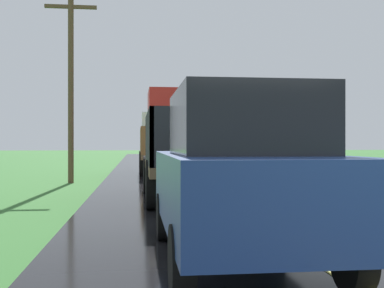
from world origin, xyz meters
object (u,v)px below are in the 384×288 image
(banana_truck_near, at_px, (190,142))
(utility_pole_roadside, at_px, (71,82))
(banana_truck_far, at_px, (166,142))
(following_car, at_px, (239,174))

(banana_truck_near, height_order, utility_pole_roadside, utility_pole_roadside)
(banana_truck_far, bearing_deg, following_car, -90.60)
(banana_truck_near, height_order, banana_truck_far, same)
(utility_pole_roadside, distance_m, following_car, 12.83)
(banana_truck_near, xyz_separation_m, following_car, (-0.22, -6.91, -0.39))
(utility_pole_roadside, bearing_deg, banana_truck_near, -54.38)
(following_car, bearing_deg, utility_pole_roadside, 106.09)
(utility_pole_roadside, bearing_deg, banana_truck_far, 50.37)
(banana_truck_near, distance_m, utility_pole_roadside, 6.72)
(banana_truck_far, bearing_deg, utility_pole_roadside, -129.63)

